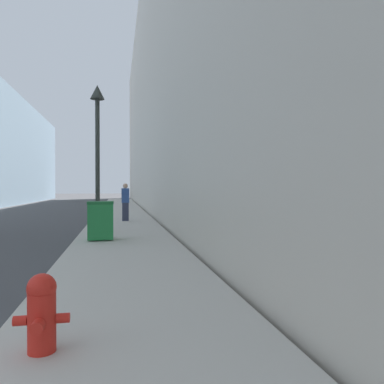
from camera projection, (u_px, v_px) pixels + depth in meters
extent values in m
cube|color=#B7B2A8|center=(122.00, 217.00, 19.84)|extent=(2.91, 60.00, 0.14)
cube|color=beige|center=(220.00, 94.00, 29.04)|extent=(12.00, 60.00, 17.84)
cylinder|color=red|center=(42.00, 322.00, 3.43)|extent=(0.25, 0.25, 0.54)
sphere|color=red|center=(42.00, 288.00, 3.43)|extent=(0.26, 0.26, 0.26)
cylinder|color=red|center=(42.00, 279.00, 3.43)|extent=(0.07, 0.07, 0.06)
cylinder|color=red|center=(38.00, 327.00, 3.25)|extent=(0.11, 0.12, 0.11)
cylinder|color=red|center=(20.00, 321.00, 3.40)|extent=(0.12, 0.09, 0.09)
cylinder|color=red|center=(63.00, 318.00, 3.47)|extent=(0.12, 0.09, 0.09)
cube|color=#1E7538|center=(101.00, 222.00, 10.69)|extent=(0.70, 0.56, 1.00)
cube|color=#16572A|center=(101.00, 203.00, 10.69)|extent=(0.72, 0.58, 0.08)
cylinder|color=black|center=(91.00, 236.00, 10.88)|extent=(0.05, 0.16, 0.16)
cylinder|color=black|center=(112.00, 236.00, 10.99)|extent=(0.05, 0.16, 0.16)
cylinder|color=#2D332D|center=(98.00, 227.00, 12.99)|extent=(0.29, 0.29, 0.25)
cylinder|color=#2D332D|center=(98.00, 165.00, 12.96)|extent=(0.15, 0.15, 4.57)
cone|color=#2D332D|center=(97.00, 92.00, 12.93)|extent=(0.49, 0.49, 0.49)
cube|color=#2D3347|center=(125.00, 212.00, 16.82)|extent=(0.29, 0.20, 0.82)
cube|color=#2D4C8C|center=(125.00, 196.00, 16.81)|extent=(0.34, 0.20, 0.65)
sphere|color=tan|center=(125.00, 186.00, 16.81)|extent=(0.22, 0.22, 0.22)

